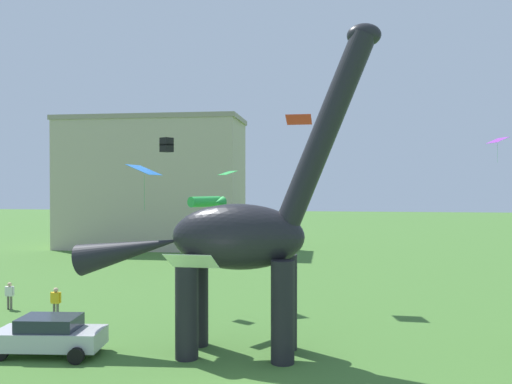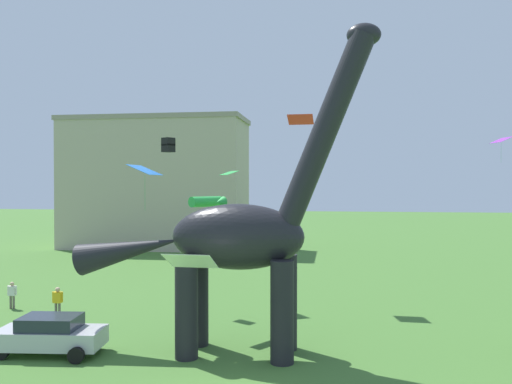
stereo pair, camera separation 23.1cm
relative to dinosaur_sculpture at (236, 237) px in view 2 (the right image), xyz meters
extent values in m
cylinder|color=black|center=(1.95, 0.87, -2.76)|extent=(0.91, 0.91, 3.94)
cylinder|color=black|center=(1.95, -0.87, -2.76)|extent=(0.91, 0.91, 3.94)
cylinder|color=black|center=(-1.82, 0.87, -2.76)|extent=(0.91, 0.91, 3.94)
cylinder|color=black|center=(-1.82, -0.87, -2.76)|extent=(0.91, 0.91, 3.94)
ellipsoid|color=black|center=(0.06, 0.00, 0.00)|extent=(5.39, 2.32, 2.65)
cylinder|color=black|center=(3.56, 0.00, 4.25)|extent=(3.87, 0.99, 7.67)
ellipsoid|color=black|center=(5.03, 0.00, 7.90)|extent=(1.33, 0.83, 0.91)
cone|color=black|center=(-4.46, 0.00, -0.61)|extent=(4.74, 1.33, 2.25)
cube|color=#B7B7BC|center=(-7.38, -1.19, -4.06)|extent=(4.35, 2.18, 0.72)
cube|color=#232B35|center=(-7.38, -1.19, -3.44)|extent=(2.41, 1.78, 0.52)
cylinder|color=black|center=(-5.83, -0.30, -4.42)|extent=(0.64, 0.28, 0.62)
cylinder|color=black|center=(-5.83, -2.08, -4.42)|extent=(0.64, 0.28, 0.62)
cylinder|color=black|center=(-8.93, -0.30, -4.42)|extent=(0.64, 0.28, 0.62)
cylinder|color=black|center=(-8.93, -2.08, -4.42)|extent=(0.64, 0.28, 0.62)
cylinder|color=#6B6056|center=(-10.18, 4.25, -4.34)|extent=(0.13, 0.13, 0.78)
cylinder|color=#6B6056|center=(-9.99, 4.25, -4.34)|extent=(0.13, 0.13, 0.78)
cube|color=yellow|center=(-10.09, 4.25, -3.68)|extent=(0.42, 0.26, 0.55)
sphere|color=tan|center=(-10.09, 4.25, -3.28)|extent=(0.24, 0.24, 0.24)
cylinder|color=yellow|center=(-10.33, 4.25, -3.65)|extent=(0.10, 0.10, 0.53)
cylinder|color=yellow|center=(-9.84, 4.25, -3.65)|extent=(0.10, 0.10, 0.53)
cylinder|color=#6B6056|center=(-13.69, 5.75, -4.37)|extent=(0.12, 0.12, 0.73)
cylinder|color=#6B6056|center=(-13.51, 5.75, -4.37)|extent=(0.12, 0.12, 0.73)
cube|color=silver|center=(-13.60, 5.75, -3.74)|extent=(0.40, 0.24, 0.52)
sphere|color=tan|center=(-13.60, 5.75, -3.36)|extent=(0.23, 0.23, 0.23)
cylinder|color=silver|center=(-13.83, 5.75, -3.71)|extent=(0.10, 0.10, 0.49)
cylinder|color=silver|center=(-13.37, 5.75, -3.71)|extent=(0.10, 0.10, 0.49)
cube|color=white|center=(-0.99, -3.30, -0.54)|extent=(1.77, 1.25, 0.62)
cylinder|color=green|center=(-2.17, 3.75, 1.28)|extent=(1.44, 1.76, 0.50)
cone|color=green|center=(-1.36, 3.19, 1.28)|extent=(0.69, 0.67, 0.53)
cube|color=purple|center=(16.21, 20.53, 5.41)|extent=(1.41, 1.70, 0.44)
cylinder|color=green|center=(16.21, 20.53, 4.47)|extent=(0.01, 0.01, 1.46)
cube|color=black|center=(-5.49, 8.29, 4.56)|extent=(0.79, 0.79, 0.46)
cube|color=black|center=(-5.49, 8.29, 4.19)|extent=(0.79, 0.79, 0.46)
cube|color=red|center=(1.93, 10.67, 5.99)|extent=(1.56, 1.11, 0.50)
cube|color=green|center=(-2.11, 9.18, 2.78)|extent=(1.30, 1.34, 0.26)
cube|color=#287AE5|center=(-4.40, 1.54, 2.75)|extent=(1.21, 1.64, 0.46)
cylinder|color=green|center=(-4.40, 1.54, 1.74)|extent=(0.01, 0.01, 1.56)
cube|color=#B7A893|center=(-15.30, 34.44, 2.05)|extent=(19.25, 8.26, 13.57)
cube|color=gray|center=(-15.30, 34.44, 9.09)|extent=(19.64, 8.43, 0.50)
camera|label=1|loc=(3.65, -20.88, 2.10)|focal=36.98mm
camera|label=2|loc=(3.88, -20.85, 2.10)|focal=36.98mm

